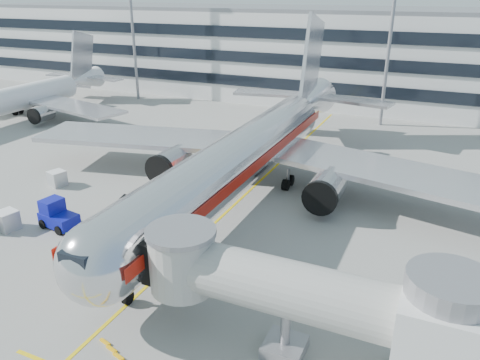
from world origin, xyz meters
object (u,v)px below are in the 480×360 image
at_px(belt_loader, 139,212).
at_px(cargo_container_left, 7,220).
at_px(main_jet, 250,150).
at_px(baggage_tug, 57,215).
at_px(ramp_worker, 69,243).
at_px(cargo_container_right, 57,178).

distance_m(belt_loader, cargo_container_left, 10.71).
bearing_deg(cargo_container_left, main_jet, 45.80).
xyz_separation_m(belt_loader, baggage_tug, (-5.27, -4.17, 0.49)).
xyz_separation_m(main_jet, baggage_tug, (-11.72, -13.58, -3.18)).
bearing_deg(main_jet, baggage_tug, -130.79).
bearing_deg(main_jet, belt_loader, -124.40).
bearing_deg(baggage_tug, cargo_container_left, -149.64).
bearing_deg(ramp_worker, belt_loader, 19.43).
bearing_deg(cargo_container_right, cargo_container_left, -70.40).
relative_size(main_jet, baggage_tug, 14.73).
relative_size(baggage_tug, cargo_container_left, 1.92).
bearing_deg(belt_loader, cargo_container_right, 167.56).
distance_m(baggage_tug, cargo_container_right, 9.47).
relative_size(cargo_container_left, ramp_worker, 1.08).
relative_size(baggage_tug, ramp_worker, 2.06).
bearing_deg(main_jet, cargo_container_right, -159.64).
bearing_deg(ramp_worker, cargo_container_right, 78.03).
distance_m(main_jet, cargo_container_left, 22.04).
relative_size(main_jet, ramp_worker, 30.38).
bearing_deg(cargo_container_right, main_jet, 20.36).
xyz_separation_m(cargo_container_left, ramp_worker, (7.37, -0.80, 0.02)).
relative_size(belt_loader, cargo_container_left, 2.33).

